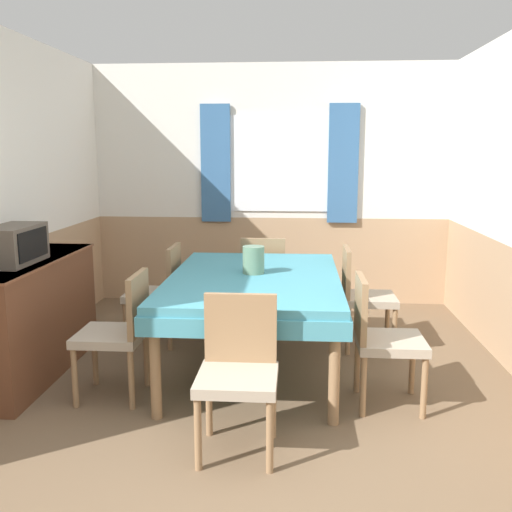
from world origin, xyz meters
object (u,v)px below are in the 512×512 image
object	(u,v)px
chair_right_far	(362,293)
chair_left_near	(120,329)
chair_head_near	(238,367)
vase	(254,260)
chair_head_window	(264,276)
sideboard	(31,317)
dining_table	(254,288)
chair_left_far	(159,290)
tv	(14,245)
chair_right_near	(381,335)

from	to	relation	value
chair_right_far	chair_left_near	distance (m)	2.09
chair_head_near	vase	world-z (taller)	vase
chair_head_window	chair_left_near	bearing A→B (deg)	-116.51
sideboard	dining_table	bearing A→B (deg)	7.30
chair_head_window	chair_left_far	xyz separation A→B (m)	(-0.88, -0.63, 0.00)
dining_table	tv	bearing A→B (deg)	-167.95
chair_head_near	chair_left_near	bearing A→B (deg)	-35.55
dining_table	chair_left_far	size ratio (longest dim) A/B	2.22
chair_right_far	chair_head_window	bearing A→B (deg)	-125.55
chair_right_far	chair_left_far	size ratio (longest dim) A/B	1.00
dining_table	chair_head_near	size ratio (longest dim) A/B	2.22
chair_left_far	sideboard	bearing A→B (deg)	134.56
chair_right_near	vase	world-z (taller)	vase
chair_right_near	chair_right_far	world-z (taller)	same
sideboard	vase	world-z (taller)	vase
dining_table	chair_right_near	size ratio (longest dim) A/B	2.22
chair_left_far	chair_left_near	bearing A→B (deg)	-180.00
chair_head_near	chair_right_far	distance (m)	1.96
sideboard	chair_left_far	bearing A→B (deg)	44.56
chair_left_far	vase	size ratio (longest dim) A/B	4.13
dining_table	chair_head_near	bearing A→B (deg)	-90.00
sideboard	tv	world-z (taller)	tv
chair_left_near	sideboard	world-z (taller)	sideboard
sideboard	tv	bearing A→B (deg)	-95.27
chair_right_near	sideboard	world-z (taller)	sideboard
chair_head_window	sideboard	bearing A→B (deg)	-139.88
dining_table	vase	bearing A→B (deg)	98.89
chair_right_near	chair_right_far	distance (m)	1.13
sideboard	tv	xyz separation A→B (m)	(-0.01, -0.15, 0.57)
chair_right_near	chair_left_far	size ratio (longest dim) A/B	1.00
chair_left_far	tv	distance (m)	1.34
chair_head_window	chair_head_near	world-z (taller)	same
chair_right_near	chair_left_near	distance (m)	1.75
vase	chair_right_far	bearing A→B (deg)	28.76
vase	dining_table	bearing A→B (deg)	-81.11
sideboard	vase	xyz separation A→B (m)	(1.66, 0.29, 0.40)
chair_right_far	chair_left_near	size ratio (longest dim) A/B	1.00
chair_right_far	chair_head_near	bearing A→B (deg)	-26.51
chair_left_near	chair_head_near	bearing A→B (deg)	-125.55
chair_left_near	tv	distance (m)	0.99
chair_right_near	tv	xyz separation A→B (m)	(-2.56, 0.21, 0.54)
chair_head_near	sideboard	size ratio (longest dim) A/B	0.57
chair_left_near	sideboard	bearing A→B (deg)	66.02
chair_right_near	sideboard	xyz separation A→B (m)	(-2.54, 0.35, -0.03)
chair_right_near	chair_head_near	bearing A→B (deg)	-54.45
chair_right_far	vase	distance (m)	1.08
chair_head_near	chair_right_near	xyz separation A→B (m)	(0.88, 0.63, 0.00)
chair_head_window	chair_right_near	xyz separation A→B (m)	(0.88, -1.76, 0.00)
dining_table	chair_left_near	size ratio (longest dim) A/B	2.22
chair_left_near	dining_table	bearing A→B (deg)	-57.17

